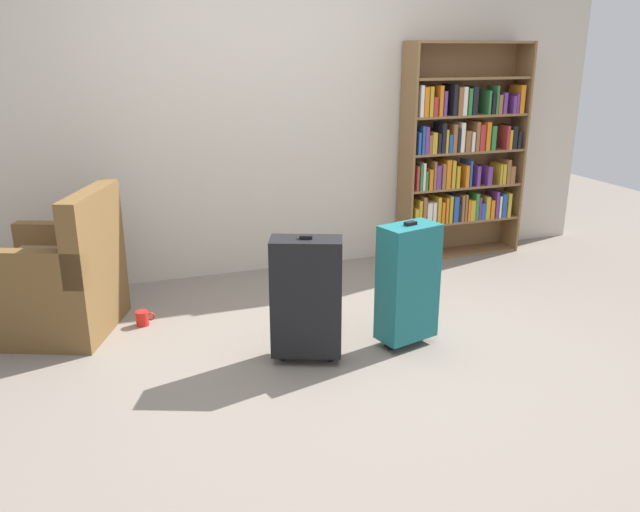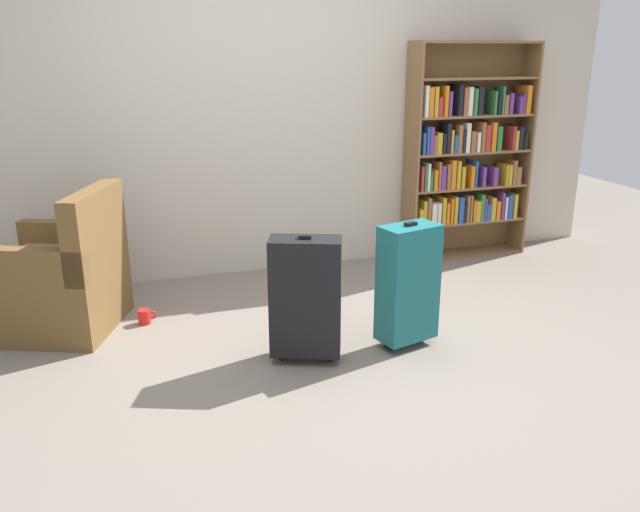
% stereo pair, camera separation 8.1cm
% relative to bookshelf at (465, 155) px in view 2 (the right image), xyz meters
% --- Properties ---
extents(ground_plane, '(10.34, 10.34, 0.00)m').
position_rel_bookshelf_xyz_m(ground_plane, '(-1.67, -1.58, -0.86)').
color(ground_plane, slate).
extents(back_wall, '(5.91, 0.10, 2.60)m').
position_rel_bookshelf_xyz_m(back_wall, '(-1.67, 0.19, 0.44)').
color(back_wall, beige).
rests_on(back_wall, ground).
extents(bookshelf, '(1.07, 0.26, 1.76)m').
position_rel_bookshelf_xyz_m(bookshelf, '(0.00, 0.00, 0.00)').
color(bookshelf, brown).
rests_on(bookshelf, ground).
extents(armchair, '(0.91, 0.91, 0.90)m').
position_rel_bookshelf_xyz_m(armchair, '(-3.16, -0.57, -0.54)').
color(armchair, brown).
rests_on(armchair, ground).
extents(mug, '(0.12, 0.08, 0.10)m').
position_rel_bookshelf_xyz_m(mug, '(-2.68, -0.67, -0.81)').
color(mug, red).
rests_on(mug, ground).
extents(suitcase_black, '(0.44, 0.32, 0.74)m').
position_rel_bookshelf_xyz_m(suitcase_black, '(-1.84, -1.48, -0.47)').
color(suitcase_black, black).
rests_on(suitcase_black, ground).
extents(suitcase_teal, '(0.38, 0.27, 0.76)m').
position_rel_bookshelf_xyz_m(suitcase_teal, '(-1.21, -1.48, -0.46)').
color(suitcase_teal, '#19666B').
rests_on(suitcase_teal, ground).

